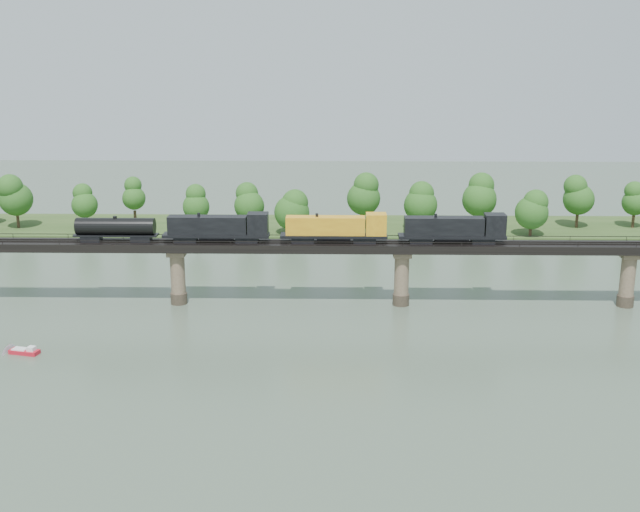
{
  "coord_description": "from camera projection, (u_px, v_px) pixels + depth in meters",
  "views": [
    {
      "loc": [
        -11.94,
        -106.69,
        46.77
      ],
      "look_at": [
        -14.53,
        30.0,
        9.0
      ],
      "focal_mm": 45.0,
      "sensor_mm": 36.0,
      "label": 1
    }
  ],
  "objects": [
    {
      "name": "bridge",
      "position": [
        402.0,
        276.0,
        142.51
      ],
      "size": [
        236.0,
        30.0,
        11.5
      ],
      "color": "#473A2D",
      "rests_on": "ground"
    },
    {
      "name": "freight_train",
      "position": [
        295.0,
        228.0,
        140.58
      ],
      "size": [
        75.99,
        2.96,
        5.23
      ],
      "color": "black",
      "rests_on": "bridge"
    },
    {
      "name": "bridge_superstructure",
      "position": [
        403.0,
        241.0,
        140.83
      ],
      "size": [
        220.0,
        4.9,
        0.75
      ],
      "color": "black",
      "rests_on": "bridge"
    },
    {
      "name": "far_treeline",
      "position": [
        351.0,
        200.0,
        190.46
      ],
      "size": [
        289.06,
        17.54,
        13.6
      ],
      "color": "#382619",
      "rests_on": "far_bank"
    },
    {
      "name": "ground",
      "position": [
        417.0,
        372.0,
        115.06
      ],
      "size": [
        400.0,
        400.0,
        0.0
      ],
      "primitive_type": "plane",
      "color": "#3D4E3E",
      "rests_on": "ground"
    },
    {
      "name": "far_bank",
      "position": [
        383.0,
        229.0,
        196.76
      ],
      "size": [
        300.0,
        24.0,
        1.6
      ],
      "primitive_type": "cube",
      "color": "#2C451B",
      "rests_on": "ground"
    },
    {
      "name": "motorboat",
      "position": [
        25.0,
        351.0,
        121.65
      ],
      "size": [
        4.81,
        2.62,
        1.28
      ],
      "rotation": [
        0.0,
        0.0,
        -0.23
      ],
      "color": "red",
      "rests_on": "ground"
    }
  ]
}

